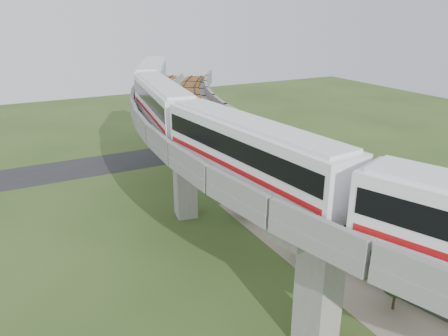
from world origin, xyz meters
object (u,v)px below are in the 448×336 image
at_px(car_white, 339,252).
at_px(car_red, 437,230).
at_px(metro_train, 227,120).
at_px(car_dark, 328,235).

height_order(car_white, car_red, car_white).
relative_size(metro_train, car_dark, 16.52).
distance_m(metro_train, car_white, 14.98).
relative_size(metro_train, car_red, 16.55).
xyz_separation_m(car_red, car_dark, (-9.56, 4.05, -0.07)).
height_order(metro_train, car_red, metro_train).
height_order(metro_train, car_dark, metro_train).
relative_size(car_red, car_dark, 1.00).
bearing_deg(car_red, car_white, -143.30).
height_order(metro_train, car_white, metro_train).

